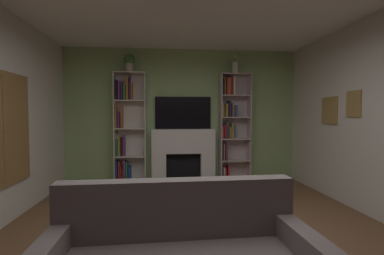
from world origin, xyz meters
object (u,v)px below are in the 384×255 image
fireplace (183,154)px  vase_with_flowers (235,67)px  tv (183,113)px  potted_plant (129,62)px  bookshelf_right (231,125)px  coffee_table (176,223)px  bookshelf_left (127,130)px

fireplace → vase_with_flowers: vase_with_flowers is taller
tv → potted_plant: 1.46m
bookshelf_right → fireplace: bearing=-179.1°
tv → vase_with_flowers: 1.41m
fireplace → bookshelf_right: bookshelf_right is taller
fireplace → coffee_table: 3.11m
fireplace → bookshelf_left: bookshelf_left is taller
bookshelf_left → bookshelf_right: 2.12m
bookshelf_right → potted_plant: potted_plant is taller
fireplace → tv: bearing=90.0°
potted_plant → coffee_table: size_ratio=0.37×
bookshelf_right → potted_plant: bearing=-178.8°
bookshelf_left → coffee_table: size_ratio=2.32×
potted_plant → coffee_table: (0.76, -3.07, -2.05)m
potted_plant → vase_with_flowers: 2.11m
bookshelf_left → vase_with_flowers: 2.52m
tv → vase_with_flowers: bearing=-6.4°
potted_plant → coffee_table: potted_plant is taller
potted_plant → fireplace: bearing=1.4°
vase_with_flowers → coffee_table: vase_with_flowers is taller
potted_plant → bookshelf_left: bearing=140.8°
coffee_table → bookshelf_right: bearing=67.4°
fireplace → bookshelf_right: bearing=0.9°
tv → bookshelf_right: 1.03m
tv → potted_plant: bearing=-173.5°
tv → coffee_table: bearing=-95.4°
bookshelf_left → potted_plant: bearing=-39.2°
bookshelf_left → coffee_table: bearing=-75.2°
coffee_table → fireplace: bearing=84.5°
bookshelf_left → potted_plant: (0.07, -0.05, 1.33)m
coffee_table → bookshelf_left: bearing=104.8°
tv → bookshelf_right: bearing=-4.5°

